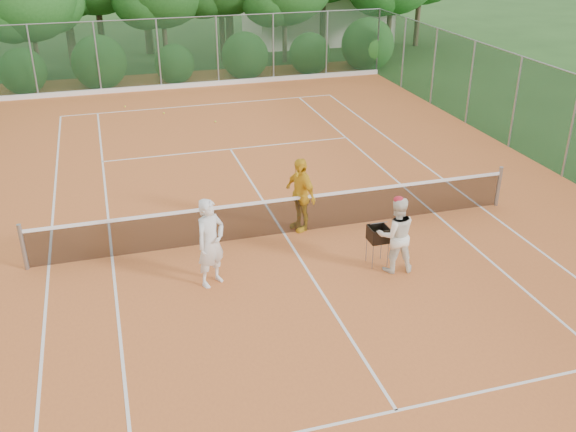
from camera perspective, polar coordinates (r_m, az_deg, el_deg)
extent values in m
plane|color=#23491A|center=(15.74, -0.34, -1.67)|extent=(120.00, 120.00, 0.00)
cube|color=#CF6B2F|center=(15.74, -0.34, -1.64)|extent=(18.00, 36.00, 0.02)
cube|color=beige|center=(40.00, 2.56, 17.44)|extent=(8.00, 5.00, 3.00)
cylinder|color=gray|center=(15.13, -22.49, -2.57)|extent=(0.10, 0.10, 1.10)
cylinder|color=gray|center=(17.93, 18.21, 2.52)|extent=(0.10, 0.10, 1.10)
cube|color=black|center=(15.53, -0.34, -0.10)|extent=(11.87, 0.03, 0.86)
cube|color=white|center=(15.33, -0.35, 1.46)|extent=(11.87, 0.04, 0.07)
imported|color=silver|center=(13.36, -6.89, -2.37)|extent=(0.85, 0.77, 1.95)
imported|color=white|center=(14.01, 9.57, -1.65)|extent=(0.94, 0.78, 1.74)
ellipsoid|color=#B21727|center=(13.65, 9.82, 1.44)|extent=(0.22, 0.22, 0.14)
imported|color=gold|center=(15.61, 1.10, 1.94)|extent=(0.78, 1.18, 1.86)
cylinder|color=gray|center=(14.24, 7.54, -3.65)|extent=(0.02, 0.02, 0.58)
cylinder|color=gray|center=(14.67, 8.27, -2.78)|extent=(0.02, 0.02, 0.58)
cube|color=black|center=(14.24, 8.02, -1.59)|extent=(0.40, 0.40, 0.34)
sphere|color=#E0EE37|center=(26.87, -14.29, 9.41)|extent=(0.07, 0.07, 0.07)
sphere|color=#D2EB36|center=(25.65, -10.97, 8.97)|extent=(0.07, 0.07, 0.07)
sphere|color=#BDDB33|center=(24.30, -6.47, 8.35)|extent=(0.07, 0.07, 0.07)
cube|color=white|center=(26.61, -7.62, 9.75)|extent=(11.03, 0.06, 0.01)
cube|color=white|center=(15.33, -20.49, -4.18)|extent=(0.06, 23.77, 0.01)
cube|color=white|center=(17.90, 16.78, 0.76)|extent=(0.06, 23.77, 0.01)
cube|color=white|center=(15.25, -15.37, -3.56)|extent=(0.06, 23.77, 0.01)
cube|color=white|center=(17.22, 12.91, 0.23)|extent=(0.06, 23.77, 0.01)
cube|color=white|center=(21.46, -5.15, 5.95)|extent=(8.23, 0.06, 0.01)
cube|color=white|center=(10.80, 9.62, -16.69)|extent=(8.23, 0.06, 0.01)
cube|color=white|center=(15.73, -0.34, -1.60)|extent=(0.06, 12.80, 0.01)
cube|color=#19381E|center=(29.26, -8.85, 14.15)|extent=(18.00, 0.02, 3.00)
cylinder|color=gray|center=(31.73, 8.00, 15.09)|extent=(0.07, 0.07, 3.00)
cylinder|color=gray|center=(31.73, 8.00, 15.09)|extent=(0.07, 0.07, 3.00)
cylinder|color=brown|center=(32.53, -21.55, 14.01)|extent=(0.22, 0.22, 3.20)
cylinder|color=brown|center=(34.79, -16.41, 16.48)|extent=(0.31, 0.31, 4.50)
cylinder|color=brown|center=(33.55, -10.94, 15.86)|extent=(0.24, 0.24, 3.50)
cylinder|color=brown|center=(34.43, -5.91, 16.92)|extent=(0.28, 0.28, 4.10)
cylinder|color=brown|center=(34.02, -0.30, 16.34)|extent=(0.23, 0.23, 3.40)
cylinder|color=brown|center=(37.38, 3.12, 18.12)|extent=(0.32, 0.32, 4.65)
cylinder|color=brown|center=(36.47, 9.02, 17.00)|extent=(0.26, 0.26, 3.80)
cylinder|color=brown|center=(38.96, 11.51, 17.69)|extent=(0.29, 0.29, 4.25)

